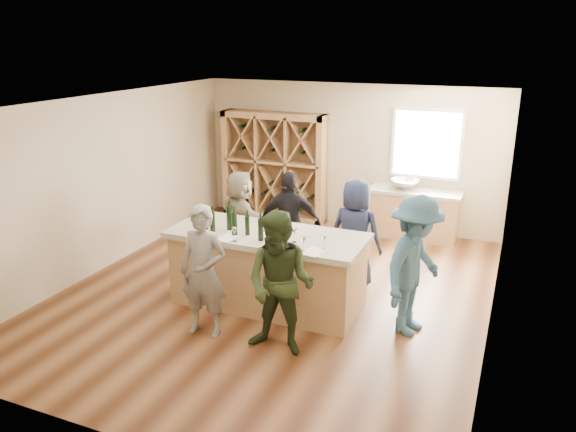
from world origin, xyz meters
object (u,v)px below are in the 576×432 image
at_px(person_far_left, 241,218).
at_px(person_near_right, 280,284).
at_px(person_server, 415,266).
at_px(person_far_right, 355,233).
at_px(wine_bottle_a, 206,219).
at_px(wine_bottle_c, 230,218).
at_px(person_far_mid, 290,224).
at_px(wine_bottle_f, 261,230).
at_px(wine_rack, 274,166).
at_px(tasting_counter_base, 268,272).
at_px(wine_bottle_d, 234,224).
at_px(wine_bottle_e, 247,225).
at_px(person_near_left, 203,272).
at_px(wine_bottle_b, 212,222).
at_px(sink, 405,184).

bearing_deg(person_far_left, person_near_right, 160.81).
xyz_separation_m(person_server, person_far_right, (-1.09, 1.11, -0.08)).
relative_size(wine_bottle_a, person_far_left, 0.18).
relative_size(wine_bottle_a, wine_bottle_c, 0.84).
bearing_deg(person_far_mid, wine_bottle_c, 50.71).
xyz_separation_m(person_far_right, wine_bottle_f, (-0.88, -1.44, 0.40)).
bearing_deg(wine_rack, tasting_counter_base, -67.22).
xyz_separation_m(wine_rack, person_near_right, (2.21, -4.73, -0.22)).
bearing_deg(person_far_right, wine_bottle_d, 54.60).
bearing_deg(person_server, person_far_right, 60.23).
bearing_deg(wine_bottle_e, person_near_left, -102.06).
height_order(person_server, person_far_mid, person_server).
bearing_deg(wine_bottle_f, person_far_left, 125.80).
xyz_separation_m(person_near_left, person_far_mid, (0.26, 2.18, -0.02)).
relative_size(wine_bottle_a, wine_bottle_b, 0.96).
height_order(person_far_right, wine_bottle_f, person_far_right).
relative_size(wine_bottle_b, person_far_left, 0.18).
xyz_separation_m(person_far_mid, wine_bottle_f, (0.19, -1.44, 0.39)).
height_order(wine_bottle_b, person_near_left, person_near_left).
distance_m(wine_bottle_d, wine_bottle_f, 0.42).
bearing_deg(tasting_counter_base, wine_bottle_c, -172.24).
bearing_deg(wine_bottle_d, person_server, 6.46).
distance_m(wine_rack, person_near_right, 5.23).
distance_m(wine_bottle_c, wine_bottle_f, 0.63).
bearing_deg(person_near_left, person_far_left, 101.07).
xyz_separation_m(wine_bottle_e, wine_bottle_f, (0.26, -0.13, 0.02)).
relative_size(sink, person_far_right, 0.33).
relative_size(sink, wine_bottle_a, 1.93).
xyz_separation_m(wine_bottle_c, wine_bottle_d, (0.17, -0.17, -0.01)).
bearing_deg(person_server, wine_bottle_a, 109.73).
bearing_deg(wine_bottle_e, person_near_right, -45.41).
distance_m(wine_rack, wine_bottle_d, 4.09).
bearing_deg(wine_bottle_d, person_far_mid, 80.64).
relative_size(wine_bottle_d, person_near_right, 0.18).
height_order(wine_bottle_d, wine_bottle_e, wine_bottle_d).
bearing_deg(tasting_counter_base, person_near_right, -57.92).
bearing_deg(tasting_counter_base, person_far_mid, 97.10).
bearing_deg(wine_bottle_c, wine_rack, 105.01).
height_order(wine_bottle_b, person_near_right, person_near_right).
xyz_separation_m(tasting_counter_base, wine_bottle_d, (-0.37, -0.25, 0.74)).
height_order(wine_bottle_c, person_near_right, person_near_right).
distance_m(wine_bottle_b, wine_bottle_c, 0.26).
distance_m(tasting_counter_base, wine_bottle_d, 0.86).
bearing_deg(tasting_counter_base, wine_bottle_d, -146.41).
xyz_separation_m(wine_bottle_b, person_far_mid, (0.55, 1.41, -0.39)).
bearing_deg(sink, person_near_left, -108.51).
distance_m(wine_bottle_d, person_near_right, 1.36).
xyz_separation_m(wine_rack, wine_bottle_e, (1.33, -3.84, 0.11)).
bearing_deg(person_far_left, wine_rack, -44.81).
relative_size(sink, wine_bottle_d, 1.72).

